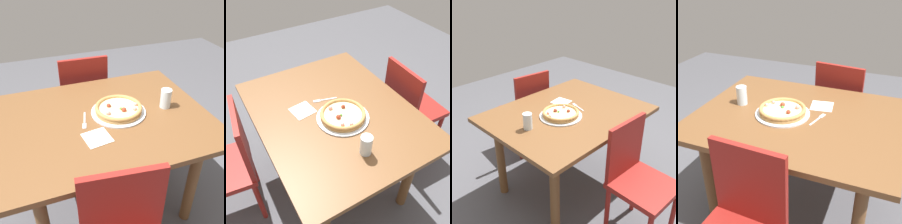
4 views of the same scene
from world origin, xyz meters
The scene contains 8 objects.
ground_plane centered at (0.00, 0.00, 0.00)m, with size 6.00×6.00×0.00m, color #4C4C51.
dining_table centered at (0.00, 0.00, 0.64)m, with size 1.25×0.98×0.75m.
chair_far centered at (0.14, 0.70, 0.50)m, with size 0.45×0.45×0.90m.
plate centered at (-0.09, -0.02, 0.75)m, with size 0.34×0.34×0.01m, color silver.
pizza centered at (-0.09, -0.02, 0.78)m, with size 0.29×0.29×0.05m.
fork centered at (0.13, 0.01, 0.75)m, with size 0.06×0.16×0.00m.
drinking_glass centered at (-0.39, 0.02, 0.81)m, with size 0.07×0.07×0.12m, color silver.
napkin centered at (0.11, 0.17, 0.75)m, with size 0.14×0.14×0.00m, color white.
Camera 4 is at (0.52, -1.44, 1.60)m, focal length 45.81 mm.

